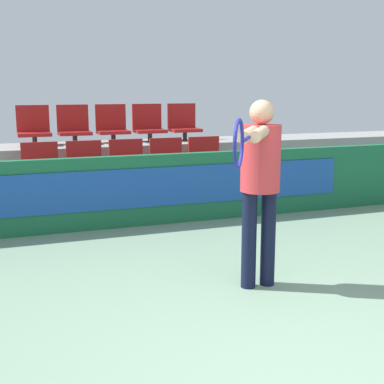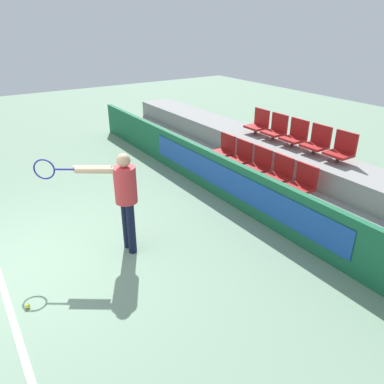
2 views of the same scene
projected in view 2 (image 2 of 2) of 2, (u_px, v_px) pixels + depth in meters
The scene contains 16 objects.
ground_plane at pixel (27, 266), 5.68m from camera, with size 30.00×30.00×0.00m, color gray.
barrier_wall at pixel (231, 182), 7.45m from camera, with size 12.57×0.14×0.90m.
bleacher_tier_front at pixel (253, 186), 7.83m from camera, with size 12.17×1.01×0.45m.
bleacher_tier_middle at pixel (288, 167), 8.24m from camera, with size 12.17×1.01×0.90m.
stadium_chair_0 at pixel (224, 149), 8.57m from camera, with size 0.47×0.39×0.58m.
stadium_chair_1 at pixel (241, 156), 8.13m from camera, with size 0.47×0.39×0.58m.
stadium_chair_2 at pixel (259, 163), 7.69m from camera, with size 0.47×0.39×0.58m.
stadium_chair_3 at pixel (279, 172), 7.25m from camera, with size 0.47×0.39×0.58m.
stadium_chair_4 at pixel (302, 182), 6.81m from camera, with size 0.47×0.39×0.58m.
stadium_chair_5 at pixel (258, 123), 8.88m from camera, with size 0.47×0.39×0.58m.
stadium_chair_6 at pixel (276, 129), 8.44m from camera, with size 0.47×0.39×0.58m.
stadium_chair_7 at pixel (295, 135), 8.00m from camera, with size 0.47×0.39×0.58m.
stadium_chair_8 at pixel (317, 141), 7.56m from camera, with size 0.47×0.39×0.58m.
stadium_chair_9 at pixel (342, 149), 7.12m from camera, with size 0.47×0.39×0.58m.
tennis_player at pixel (122, 192), 5.68m from camera, with size 0.94×1.29×1.64m.
tennis_ball at pixel (28, 306), 4.85m from camera, with size 0.07×0.07×0.07m.
Camera 2 is at (5.28, -0.47, 3.43)m, focal length 35.00 mm.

